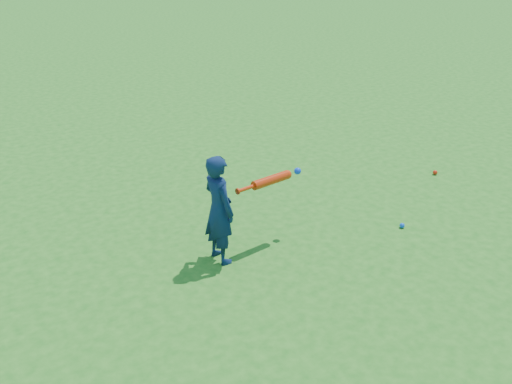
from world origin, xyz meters
TOP-DOWN VIEW (x-y plane):
  - ground at (0.00, 0.00)m, footprint 80.00×80.00m
  - child at (-0.10, 0.05)m, footprint 0.32×0.45m
  - ground_ball_red at (3.66, 0.45)m, footprint 0.07×0.07m
  - ground_ball_blue at (2.08, -0.47)m, footprint 0.06×0.06m
  - bat_swing at (0.60, 0.09)m, footprint 0.90×0.19m

SIDE VIEW (x-z plane):
  - ground at x=0.00m, z-range 0.00..0.00m
  - ground_ball_blue at x=2.08m, z-range 0.00..0.06m
  - ground_ball_red at x=3.66m, z-range 0.00..0.07m
  - child at x=-0.10m, z-range 0.00..1.19m
  - bat_swing at x=0.60m, z-range 0.71..0.81m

